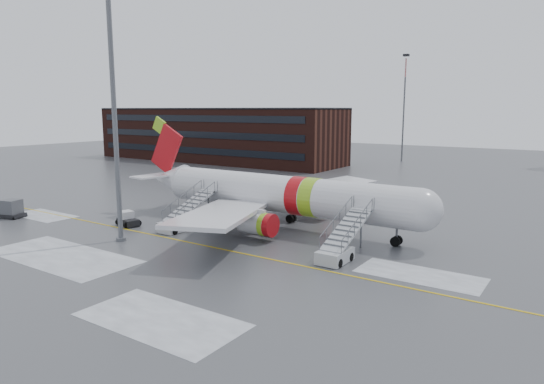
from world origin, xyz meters
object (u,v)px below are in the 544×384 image
Objects in this scene: airstair_aft at (180,219)px; pushback_tug at (127,219)px; airstair_fwd at (339,247)px; uld_container at (12,209)px; airliner at (275,194)px; light_mast_near at (113,84)px.

airstair_aft is 2.70× the size of pushback_tug.
uld_container is at bearing -170.04° from airstair_fwd.
airstair_fwd is 2.68× the size of uld_container.
pushback_tug is at bearing -163.68° from airstair_aft.
airstair_aft is 20.73m from uld_container.
airliner reaches higher than pushback_tug.
airliner is 12.31× the size of pushback_tug.
uld_container is at bearing -153.94° from airliner.
airliner is at bearing 55.17° from light_mast_near.
pushback_tug is (-13.05, -8.28, -2.76)m from airliner.
uld_container is (-37.30, -6.55, -0.11)m from airstair_fwd.
airstair_fwd is (10.54, -6.54, -2.35)m from airliner.
airstair_aft is at bearing 74.69° from light_mast_near.
light_mast_near reaches higher than airstair_aft.
airliner is at bearing 148.20° from airstair_fwd.
pushback_tug is 14.53m from uld_container.
light_mast_near is (4.30, -4.30, 13.49)m from pushback_tug.
pushback_tug is 0.99× the size of uld_container.
pushback_tug is (-5.95, -1.74, -0.41)m from airstair_aft.
airstair_fwd is 0.28× the size of light_mast_near.
airstair_fwd is 37.88m from uld_container.
airstair_fwd is 2.70× the size of pushback_tug.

